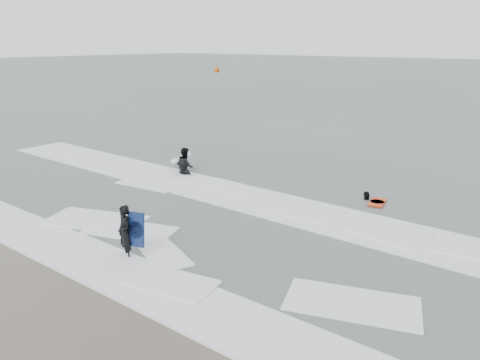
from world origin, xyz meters
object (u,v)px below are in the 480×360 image
Objects in this scene: surfer_centre at (127,258)px; surfer_wading at (186,172)px; surfer_right_near at (367,201)px; surfer_breaker at (184,176)px; buoy at (217,70)px.

surfer_centre is 0.92× the size of surfer_wading.
surfer_breaker is at bearing -34.15° from surfer_right_near.
surfer_centre is 9.15m from surfer_right_near.
surfer_breaker is 7.90m from surfer_right_near.
surfer_wading is at bearing 119.26° from surfer_breaker.
buoy is (-53.05, 52.82, 0.42)m from surfer_right_near.
surfer_centre is 8.82m from surfer_wading.
surfer_breaker is (0.46, -0.60, 0.00)m from surfer_wading.
surfer_right_near is (3.21, 8.57, 0.00)m from surfer_centre.
surfer_wading reaches higher than surfer_right_near.
surfer_wading is 8.24m from surfer_right_near.
surfer_right_near is (7.68, 1.85, 0.00)m from surfer_breaker.
surfer_wading is at bearing 141.71° from surfer_centre.
surfer_right_near is 0.92× the size of buoy.
surfer_wading is 1.02× the size of surfer_breaker.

